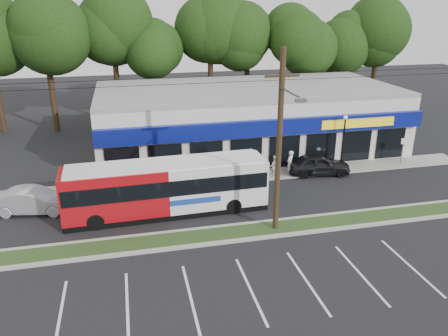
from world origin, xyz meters
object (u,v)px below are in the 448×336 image
object	(u,v)px
car_dark	(319,164)
metrobus	(167,186)
sign_post	(403,146)
car_silver	(33,201)
utility_pole	(277,138)
pedestrian_b	(274,166)
pedestrian_a	(290,163)
lamp_post	(344,136)

from	to	relation	value
car_dark	metrobus	bearing A→B (deg)	116.38
sign_post	metrobus	world-z (taller)	metrobus
sign_post	car_silver	distance (m)	26.68
utility_pole	car_dark	bearing A→B (deg)	50.43
car_silver	sign_post	bearing A→B (deg)	-75.12
sign_post	pedestrian_b	bearing A→B (deg)	-179.59
utility_pole	pedestrian_b	xyz separation A→B (m)	(2.69, 7.57, -4.58)
pedestrian_a	car_silver	bearing A→B (deg)	-36.48
car_silver	pedestrian_b	distance (m)	16.24
sign_post	metrobus	bearing A→B (deg)	-167.69
lamp_post	metrobus	world-z (taller)	lamp_post
car_silver	pedestrian_a	size ratio (longest dim) A/B	2.45
metrobus	pedestrian_b	size ratio (longest dim) A/B	7.29
sign_post	pedestrian_a	size ratio (longest dim) A/B	1.15
pedestrian_b	utility_pole	bearing A→B (deg)	84.32
sign_post	car_dark	size ratio (longest dim) A/B	0.49
lamp_post	car_dark	world-z (taller)	lamp_post
lamp_post	sign_post	xyz separation A→B (m)	(5.00, -0.23, -1.12)
lamp_post	sign_post	size ratio (longest dim) A/B	1.91
sign_post	car_dark	distance (m)	7.14
metrobus	car_silver	xyz separation A→B (m)	(-7.91, 1.81, -0.94)
sign_post	metrobus	size ratio (longest dim) A/B	0.18
lamp_post	pedestrian_b	distance (m)	5.79
pedestrian_a	pedestrian_b	distance (m)	1.22
sign_post	car_silver	xyz separation A→B (m)	(-26.57, -2.26, -0.78)
utility_pole	sign_post	distance (m)	15.71
sign_post	pedestrian_b	xyz separation A→B (m)	(-10.48, -0.07, -0.72)
sign_post	pedestrian_a	xyz separation A→B (m)	(-9.27, -0.07, -0.59)
lamp_post	car_silver	size ratio (longest dim) A/B	0.90
sign_post	car_silver	world-z (taller)	sign_post
utility_pole	lamp_post	xyz separation A→B (m)	(8.17, 7.87, -2.74)
metrobus	car_silver	bearing A→B (deg)	165.46
lamp_post	metrobus	xyz separation A→B (m)	(-13.67, -4.30, -0.95)
utility_pole	car_silver	distance (m)	15.17
lamp_post	pedestrian_b	world-z (taller)	lamp_post
sign_post	lamp_post	bearing A→B (deg)	177.42
car_silver	pedestrian_a	xyz separation A→B (m)	(17.30, 2.19, 0.18)
car_silver	pedestrian_b	xyz separation A→B (m)	(16.09, 2.19, 0.05)
car_dark	pedestrian_a	xyz separation A→B (m)	(-2.19, 0.22, 0.19)
car_silver	metrobus	bearing A→B (deg)	-92.88
lamp_post	car_dark	size ratio (longest dim) A/B	0.93
lamp_post	metrobus	size ratio (longest dim) A/B	0.35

